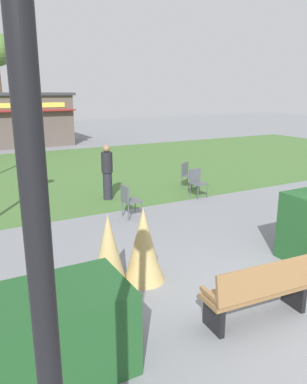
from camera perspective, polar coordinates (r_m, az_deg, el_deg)
ground_plane at (r=6.53m, az=19.72°, el=-15.69°), size 80.00×80.00×0.00m
lawn_patch at (r=16.19m, az=-12.50°, el=3.14°), size 36.00×12.00×0.01m
park_bench at (r=5.78m, az=15.87°, el=-14.15°), size 1.74×0.65×0.95m
hedge_left at (r=4.80m, az=-15.32°, el=-19.99°), size 1.83×1.10×1.06m
ornamental_grass_behind_left at (r=6.61m, az=-1.54°, el=-7.88°), size 0.67×0.67×1.34m
ornamental_grass_behind_right at (r=6.36m, az=-6.80°, el=-9.02°), size 0.62×0.62×1.32m
ornamental_grass_behind_center at (r=6.66m, az=-1.45°, el=-9.55°), size 0.75×0.75×0.94m
lamppost_near at (r=1.68m, az=-17.51°, el=-2.08°), size 0.36×0.36×4.42m
cafe_chair_west at (r=12.92m, az=5.16°, el=2.85°), size 0.59×0.59×0.89m
cafe_chair_east at (r=11.87m, az=6.61°, el=1.72°), size 0.48×0.48×0.89m
cafe_chair_center at (r=9.85m, az=-3.79°, el=-0.99°), size 0.44×0.44×0.89m
person_strolling at (r=11.56m, az=-7.03°, el=3.04°), size 0.34×0.34×1.69m
parked_car_center_slot at (r=34.18m, az=-18.18°, el=9.94°), size 4.35×2.35×1.20m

